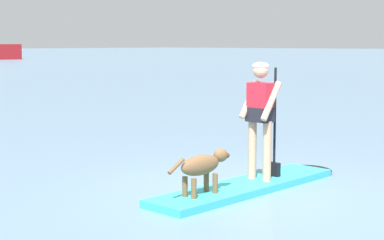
{
  "coord_description": "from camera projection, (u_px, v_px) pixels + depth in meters",
  "views": [
    {
      "loc": [
        -6.83,
        -5.21,
        2.03
      ],
      "look_at": [
        0.0,
        1.0,
        0.9
      ],
      "focal_mm": 59.14,
      "sensor_mm": 36.0,
      "label": 1
    }
  ],
  "objects": [
    {
      "name": "ground_plane",
      "position": [
        245.0,
        190.0,
        8.75
      ],
      "size": [
        400.0,
        400.0,
        0.0
      ],
      "primitive_type": "plane",
      "color": "slate"
    },
    {
      "name": "paddleboard",
      "position": [
        256.0,
        184.0,
        8.9
      ],
      "size": [
        3.58,
        0.79,
        0.1
      ],
      "color": "#33B2BF",
      "rests_on": "ground_plane"
    },
    {
      "name": "person_paddler",
      "position": [
        261.0,
        112.0,
        8.85
      ],
      "size": [
        0.61,
        0.48,
        1.66
      ],
      "color": "tan",
      "rests_on": "paddleboard"
    },
    {
      "name": "dog",
      "position": [
        203.0,
        166.0,
        8.06
      ],
      "size": [
        1.13,
        0.23,
        0.55
      ],
      "color": "brown",
      "rests_on": "paddleboard"
    }
  ]
}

